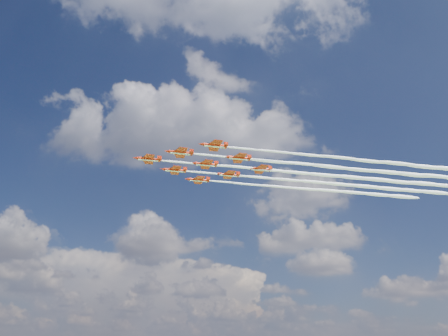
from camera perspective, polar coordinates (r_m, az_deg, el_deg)
The scene contains 9 objects.
jet_lead at distance 155.30m, azimuth 9.14°, elevation -0.54°, with size 104.17×32.35×2.33m.
jet_row2_port at distance 152.87m, azimuth 13.49°, elevation 0.20°, with size 104.17×32.35×2.33m.
jet_row2_starb at distance 165.17m, azimuth 11.32°, elevation -1.78°, with size 104.17×32.35×2.33m.
jet_row3_port at distance 151.37m, azimuth 17.95°, elevation 0.96°, with size 104.17×32.35×2.33m.
jet_row3_centre at distance 163.11m, azimuth 15.43°, elevation -1.10°, with size 104.17×32.35×2.33m.
jet_row3_starb at distance 175.32m, azimuth 13.25°, elevation -2.88°, with size 104.17×32.35×2.33m.
jet_row4_port at distance 161.94m, azimuth 19.62°, elevation -0.40°, with size 104.17×32.35×2.33m.
jet_row4_starb at distance 173.60m, azimuth 17.14°, elevation -2.25°, with size 104.17×32.35×2.33m.
jet_tail at distance 172.71m, azimuth 21.08°, elevation -1.59°, with size 104.17×32.35×2.33m.
Camera 1 is at (8.83, -135.78, 21.31)m, focal length 35.00 mm.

